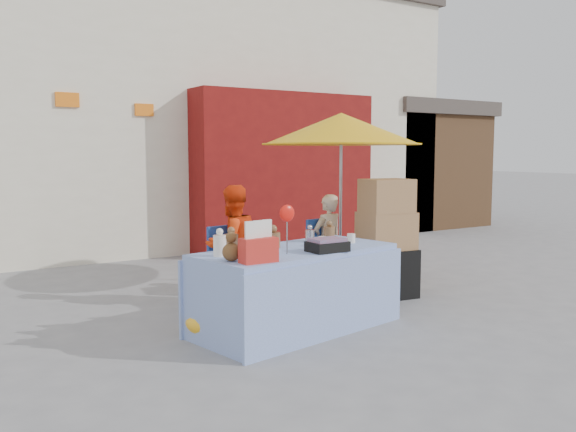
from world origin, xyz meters
TOP-DOWN VIEW (x-y plane):
  - ground at (0.00, 0.00)m, footprint 80.00×80.00m
  - backdrop at (0.52, 7.52)m, footprint 14.00×8.00m
  - market_table at (-0.22, 0.18)m, footprint 2.07×1.24m
  - chair_left at (-0.29, 1.16)m, footprint 0.54×0.54m
  - chair_right at (0.96, 1.16)m, footprint 0.54×0.54m
  - vendor_orange at (-0.29, 1.30)m, footprint 0.69×0.57m
  - vendor_beige at (0.96, 1.30)m, footprint 0.45×0.33m
  - umbrella at (1.26, 1.45)m, footprint 1.90×1.90m
  - box_stack at (1.33, 0.69)m, footprint 0.66×0.56m
  - tarp_bundle at (-0.88, 0.32)m, footprint 0.84×0.76m

SIDE VIEW (x-z plane):
  - ground at x=0.00m, z-range 0.00..0.00m
  - tarp_bundle at x=-0.88m, z-range 0.00..0.31m
  - chair_left at x=-0.29m, z-range -0.17..0.68m
  - chair_right at x=0.96m, z-range -0.17..0.68m
  - market_table at x=-0.22m, z-range -0.20..0.97m
  - vendor_beige at x=0.96m, z-range 0.00..1.14m
  - box_stack at x=1.33m, z-range -0.05..1.28m
  - vendor_orange at x=-0.29m, z-range 0.00..1.28m
  - umbrella at x=1.26m, z-range 0.85..2.94m
  - backdrop at x=0.52m, z-range -0.80..7.00m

